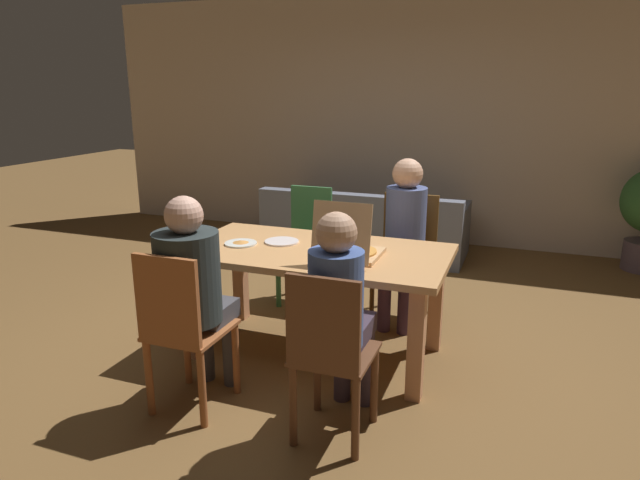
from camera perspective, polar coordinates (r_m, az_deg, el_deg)
The scene contains 16 objects.
ground_plane at distance 3.97m, azimuth -0.52°, elevation -11.39°, with size 20.00×20.00×0.00m, color brown.
back_wall at distance 6.67m, azimuth 9.72°, elevation 12.02°, with size 7.90×0.12×2.82m, color beige.
dining_table at distance 3.72m, azimuth -0.54°, elevation -2.65°, with size 1.76×0.93×0.75m.
chair_0 at distance 4.47m, azimuth 8.91°, elevation -0.84°, with size 0.46×0.41×0.97m.
person_0 at distance 4.27m, azimuth 8.60°, elevation 1.20°, with size 0.31×0.50×1.27m.
chair_1 at distance 3.18m, azimuth -13.99°, elevation -8.76°, with size 0.40×0.43×0.96m.
person_1 at distance 3.20m, azimuth -12.92°, elevation -4.31°, with size 0.36×0.50×1.23m.
chair_2 at distance 2.83m, azimuth 1.02°, elevation -11.53°, with size 0.39×0.41×0.94m.
person_2 at distance 2.89m, azimuth 2.10°, elevation -6.73°, with size 0.28×0.52×1.21m.
chair_3 at distance 4.72m, azimuth -1.31°, elevation -0.19°, with size 0.38×0.39×0.98m.
pizza_box_0 at distance 3.50m, azimuth 3.06°, elevation -1.00°, with size 0.37×0.44×0.39m.
plate_0 at distance 3.84m, azimuth -8.13°, elevation -0.29°, with size 0.22×0.22×0.03m.
plate_1 at distance 3.86m, azimuth -3.95°, elevation -0.16°, with size 0.24×0.24×0.01m.
drinking_glass_0 at distance 3.66m, azimuth -12.66°, elevation -0.46°, with size 0.07×0.07×0.12m, color silver.
drinking_glass_1 at distance 3.89m, azimuth 2.12°, elevation 0.71°, with size 0.08×0.08×0.10m, color #B6522B.
couch at distance 6.17m, azimuth 4.53°, elevation 1.11°, with size 2.19×0.84×0.71m.
Camera 1 is at (1.27, -3.30, 1.80)m, focal length 31.23 mm.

